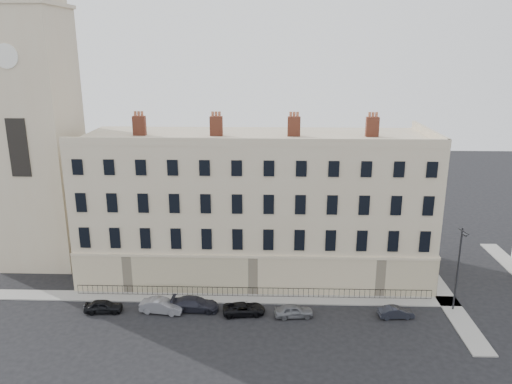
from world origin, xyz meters
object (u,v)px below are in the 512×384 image
Objects in this scene: car_e at (294,311)px; streetlamp at (458,266)px; car_d at (244,309)px; car_f at (396,312)px; car_a at (104,306)px; car_c at (195,304)px; car_b at (162,306)px.

streetlamp is (15.03, 1.57, 3.97)m from car_e.
car_d is 13.92m from car_f.
car_d is 1.23× the size of car_f.
car_a is 27.04m from car_f.
streetlamp is at bearing -91.64° from car_a.
car_f is 7.13m from streetlamp.
streetlamp is (24.24, 0.69, 3.93)m from car_c.
streetlamp is (32.73, 1.31, 3.98)m from car_a.
car_c is (8.49, 0.62, 0.05)m from car_a.
car_c is (3.05, 0.47, -0.02)m from car_b.
car_c is 9.25m from car_e.
car_a is at bearing 84.09° from car_f.
car_c is at bearing -89.79° from car_a.
car_e is (4.58, -0.30, 0.06)m from car_d.
car_a reaches higher than car_d.
car_b is 0.90× the size of car_c.
car_f is (21.60, -0.25, -0.13)m from car_b.
car_a is 33.00m from streetlamp.
streetlamp reaches higher than car_d.
car_b is at bearing 81.36° from car_e.
car_c is 1.26× the size of car_e.
car_b reaches higher than car_c.
car_a is 0.89× the size of car_d.
car_d is (13.12, 0.04, -0.05)m from car_a.
car_a reaches higher than car_f.
car_a is 5.44m from car_b.
car_e is at bearing -100.69° from car_d.
car_c is at bearing 77.81° from car_e.
car_c reaches higher than car_d.
car_f is (27.04, -0.10, -0.07)m from car_a.
car_b is 1.02× the size of car_d.
car_c is 0.54× the size of streetlamp.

